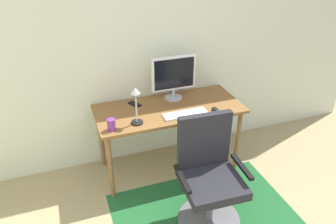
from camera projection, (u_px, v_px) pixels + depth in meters
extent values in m
cube|color=beige|center=(115.00, 44.00, 3.14)|extent=(6.00, 0.10, 2.60)
cube|color=#1E5C2B|center=(204.00, 214.00, 2.96)|extent=(1.60, 1.06, 0.01)
cube|color=brown|center=(169.00, 109.00, 3.23)|extent=(1.45, 0.64, 0.03)
cylinder|color=brown|center=(111.00, 168.00, 3.00)|extent=(0.04, 0.04, 0.69)
cylinder|color=brown|center=(238.00, 140.00, 3.39)|extent=(0.04, 0.04, 0.69)
cylinder|color=brown|center=(101.00, 138.00, 3.42)|extent=(0.04, 0.04, 0.69)
cylinder|color=brown|center=(215.00, 117.00, 3.81)|extent=(0.04, 0.04, 0.69)
cylinder|color=#B2B2B7|center=(173.00, 98.00, 3.40)|extent=(0.18, 0.18, 0.01)
cylinder|color=#B2B2B7|center=(173.00, 93.00, 3.37)|extent=(0.04, 0.04, 0.09)
cube|color=white|center=(174.00, 73.00, 3.26)|extent=(0.46, 0.04, 0.35)
cube|color=black|center=(174.00, 74.00, 3.25)|extent=(0.42, 0.00, 0.31)
cube|color=white|center=(185.00, 114.00, 3.09)|extent=(0.43, 0.13, 0.02)
ellipsoid|color=black|center=(215.00, 110.00, 3.15)|extent=(0.06, 0.10, 0.03)
cylinder|color=#76328A|center=(111.00, 125.00, 2.84)|extent=(0.07, 0.07, 0.11)
cube|color=black|center=(135.00, 104.00, 3.27)|extent=(0.12, 0.16, 0.01)
cylinder|color=black|center=(137.00, 122.00, 2.96)|extent=(0.11, 0.11, 0.01)
cylinder|color=beige|center=(136.00, 108.00, 2.89)|extent=(0.02, 0.02, 0.28)
cone|color=beige|center=(135.00, 90.00, 2.80)|extent=(0.08, 0.08, 0.06)
cylinder|color=slate|center=(209.00, 220.00, 2.87)|extent=(0.54, 0.54, 0.05)
cylinder|color=slate|center=(210.00, 203.00, 2.77)|extent=(0.06, 0.06, 0.36)
cube|color=#232328|center=(212.00, 183.00, 2.66)|extent=(0.50, 0.50, 0.08)
cube|color=#232328|center=(204.00, 140.00, 2.69)|extent=(0.46, 0.08, 0.49)
cube|color=black|center=(182.00, 179.00, 2.54)|extent=(0.06, 0.34, 0.03)
cube|color=black|center=(242.00, 167.00, 2.67)|extent=(0.06, 0.34, 0.03)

